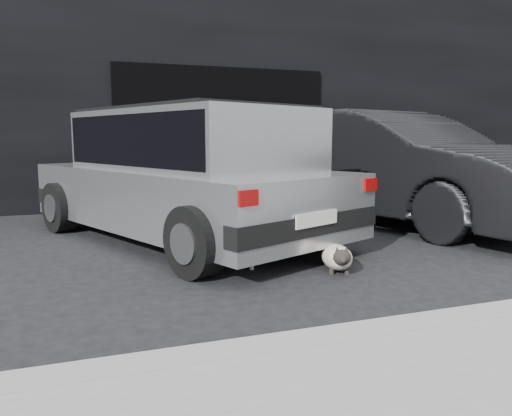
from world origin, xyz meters
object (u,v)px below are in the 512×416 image
object	(u,v)px
cat_siamese	(338,257)
second_car	(393,167)
cat_white	(238,250)
silver_hatchback	(187,169)

from	to	relation	value
cat_siamese	second_car	bearing A→B (deg)	-113.90
second_car	cat_siamese	size ratio (longest dim) A/B	6.12
second_car	cat_siamese	distance (m)	3.28
second_car	cat_white	distance (m)	3.70
second_car	cat_siamese	xyz separation A→B (m)	(-2.22, -2.30, -0.72)
cat_white	cat_siamese	bearing A→B (deg)	78.67
silver_hatchback	second_car	size ratio (longest dim) A/B	0.95
second_car	cat_white	xyz separation A→B (m)	(-3.12, -1.88, -0.67)
cat_siamese	cat_white	world-z (taller)	cat_white
silver_hatchback	cat_white	bearing A→B (deg)	-106.75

